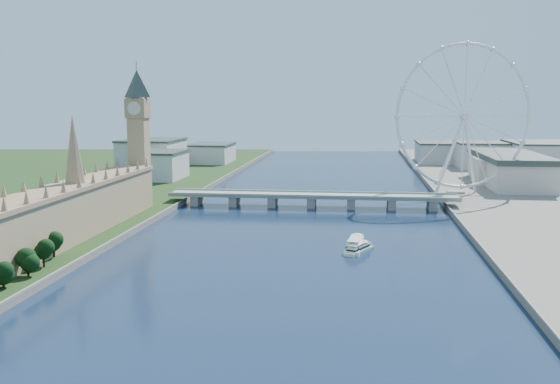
# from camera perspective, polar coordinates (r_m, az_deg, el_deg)

# --- Properties ---
(ground) EXTENTS (2000.00, 2000.00, 0.00)m
(ground) POSITION_cam_1_polar(r_m,az_deg,el_deg) (191.29, -3.95, -16.58)
(ground) COLOR #1B354D
(ground) RESTS_ON ground
(parliament_range) EXTENTS (24.00, 200.00, 70.00)m
(parliament_range) POSITION_cam_1_polar(r_m,az_deg,el_deg) (381.79, -18.11, -1.43)
(parliament_range) COLOR tan
(parliament_range) RESTS_ON ground
(big_ben) EXTENTS (20.02, 20.02, 110.00)m
(big_ben) POSITION_cam_1_polar(r_m,az_deg,el_deg) (476.69, -12.85, 6.46)
(big_ben) COLOR tan
(big_ben) RESTS_ON ground
(westminster_bridge) EXTENTS (220.00, 22.00, 9.50)m
(westminster_bridge) POSITION_cam_1_polar(r_m,az_deg,el_deg) (477.12, 2.93, -0.57)
(westminster_bridge) COLOR gray
(westminster_bridge) RESTS_ON ground
(london_eye) EXTENTS (113.60, 39.12, 124.30)m
(london_eye) POSITION_cam_1_polar(r_m,az_deg,el_deg) (532.37, 16.51, 6.61)
(london_eye) COLOR silver
(london_eye) RESTS_ON ground
(county_hall) EXTENTS (54.00, 144.00, 35.00)m
(county_hall) POSITION_cam_1_polar(r_m,az_deg,el_deg) (621.74, 20.15, 0.40)
(county_hall) COLOR beige
(county_hall) RESTS_ON ground
(city_skyline) EXTENTS (505.00, 280.00, 32.00)m
(city_skyline) POSITION_cam_1_polar(r_m,az_deg,el_deg) (733.00, 7.50, 3.31)
(city_skyline) COLOR beige
(city_skyline) RESTS_ON ground
(tour_boat_near) EXTENTS (12.60, 33.45, 7.24)m
(tour_boat_near) POSITION_cam_1_polar(r_m,az_deg,el_deg) (343.13, 6.88, -5.29)
(tour_boat_near) COLOR white
(tour_boat_near) RESTS_ON ground
(tour_boat_far) EXTENTS (17.25, 25.79, 5.61)m
(tour_boat_far) POSITION_cam_1_polar(r_m,az_deg,el_deg) (337.35, 7.16, -5.53)
(tour_boat_far) COLOR silver
(tour_boat_far) RESTS_ON ground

